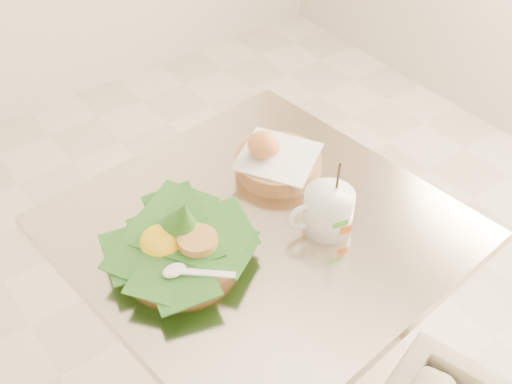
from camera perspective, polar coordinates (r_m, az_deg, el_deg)
cafe_table at (r=1.44m, az=0.31°, el=-9.23°), size 0.77×0.77×0.75m
rice_basket at (r=1.20m, az=-6.85°, el=-4.28°), size 0.28×0.28×0.14m
bread_basket at (r=1.38m, az=1.77°, el=2.86°), size 0.22×0.22×0.10m
coffee_mug at (r=1.24m, az=6.34°, el=-1.59°), size 0.13×0.10×0.17m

